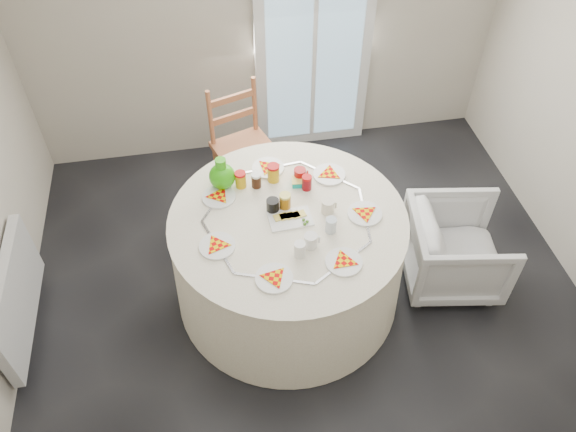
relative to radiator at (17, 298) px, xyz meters
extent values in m
plane|color=black|center=(1.94, -0.20, -0.38)|extent=(4.00, 4.00, 0.00)
cube|color=#BCB5A3|center=(1.94, 1.80, 0.92)|extent=(4.00, 0.02, 2.60)
cube|color=silver|center=(2.34, 1.75, 0.67)|extent=(1.00, 0.08, 2.10)
cube|color=silver|center=(0.00, 0.00, 0.00)|extent=(0.07, 1.00, 0.55)
cylinder|color=white|center=(1.81, 0.02, -0.01)|extent=(1.61, 1.61, 0.81)
imported|color=silver|center=(3.03, -0.06, 0.01)|extent=(0.73, 0.76, 0.69)
cube|color=#09A89E|center=(1.95, 0.31, 0.41)|extent=(0.13, 0.10, 0.05)
camera|label=1|loc=(1.37, -2.43, 3.03)|focal=35.00mm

